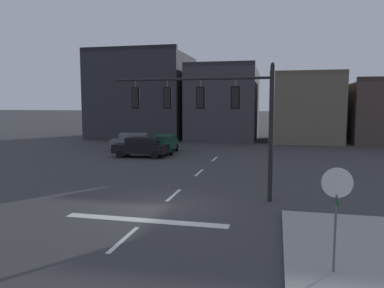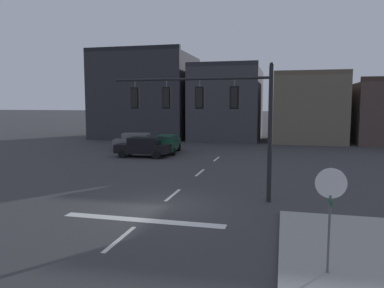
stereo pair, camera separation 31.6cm
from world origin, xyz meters
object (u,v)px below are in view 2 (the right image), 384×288
(car_lot_nearside, at_px, (167,143))
(car_lot_farside, at_px, (137,141))
(signal_mast_near_side, at_px, (211,106))
(car_lot_middle, at_px, (143,147))
(stop_sign, at_px, (330,195))

(car_lot_nearside, height_order, car_lot_farside, same)
(signal_mast_near_side, xyz_separation_m, car_lot_middle, (-7.96, 11.72, -3.42))
(stop_sign, bearing_deg, car_lot_nearside, 117.16)
(stop_sign, bearing_deg, car_lot_middle, 123.16)
(stop_sign, xyz_separation_m, car_lot_farside, (-14.48, 22.87, -1.29))
(signal_mast_near_side, distance_m, car_lot_nearside, 16.56)
(car_lot_middle, distance_m, car_lot_farside, 4.49)
(signal_mast_near_side, relative_size, car_lot_nearside, 1.63)
(stop_sign, distance_m, car_lot_middle, 22.63)
(car_lot_farside, bearing_deg, car_lot_nearside, -16.77)
(car_lot_middle, bearing_deg, car_lot_farside, 118.25)
(signal_mast_near_side, bearing_deg, car_lot_farside, 122.76)
(stop_sign, bearing_deg, signal_mast_near_side, 121.44)
(signal_mast_near_side, bearing_deg, car_lot_nearside, 114.93)
(stop_sign, relative_size, car_lot_farside, 0.60)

